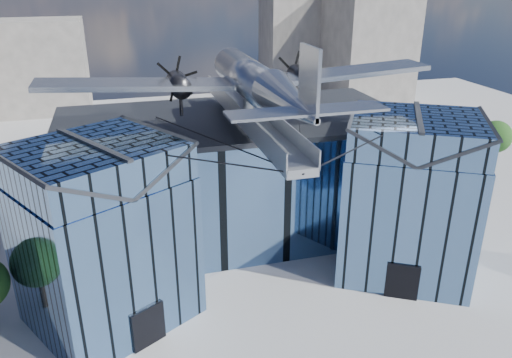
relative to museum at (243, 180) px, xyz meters
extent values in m
plane|color=gray|center=(0.00, -5.82, -5.54)|extent=(120.00, 120.00, 0.00)
cube|color=#4D719E|center=(0.00, 3.18, -0.79)|extent=(28.00, 14.00, 9.50)
cube|color=#282A30|center=(0.00, 3.18, 4.16)|extent=(28.00, 14.00, 0.40)
cube|color=#4D719E|center=(-10.50, -6.82, -0.79)|extent=(11.79, 11.43, 9.50)
cube|color=#4D719E|center=(-10.50, -6.82, 5.06)|extent=(11.56, 11.20, 2.20)
cube|color=#282A30|center=(-12.45, -7.94, 5.06)|extent=(7.98, 9.23, 2.40)
cube|color=#282A30|center=(-8.55, -5.69, 5.06)|extent=(7.98, 9.23, 2.40)
cube|color=#282A30|center=(-10.50, -6.82, 6.21)|extent=(4.30, 7.10, 0.18)
cube|color=black|center=(-8.48, -10.33, -4.24)|extent=(2.03, 1.32, 2.60)
cube|color=black|center=(-6.60, -4.57, -0.79)|extent=(0.34, 0.34, 9.50)
cube|color=#4D719E|center=(10.50, -6.82, -0.79)|extent=(11.79, 11.43, 9.50)
cube|color=#4D719E|center=(10.50, -6.82, 5.06)|extent=(11.56, 11.20, 2.20)
cube|color=#282A30|center=(8.55, -5.69, 5.06)|extent=(7.98, 9.23, 2.40)
cube|color=#282A30|center=(12.45, -7.94, 5.06)|extent=(7.98, 9.23, 2.40)
cube|color=#282A30|center=(10.50, -6.82, 6.21)|extent=(4.30, 7.10, 0.18)
cube|color=black|center=(8.48, -10.33, -4.24)|extent=(2.03, 1.32, 2.60)
cube|color=black|center=(6.60, -4.57, -0.79)|extent=(0.34, 0.34, 9.50)
cube|color=#8F949B|center=(0.00, -2.32, 5.56)|extent=(1.80, 21.00, 0.50)
cube|color=#8F949B|center=(-0.90, -2.32, 6.21)|extent=(0.08, 21.00, 1.10)
cube|color=#8F949B|center=(0.90, -2.32, 6.21)|extent=(0.08, 21.00, 1.10)
cylinder|color=#8F949B|center=(0.00, 7.18, 4.89)|extent=(0.44, 0.44, 1.35)
cylinder|color=#8F949B|center=(0.00, 1.18, 4.89)|extent=(0.44, 0.44, 1.35)
cylinder|color=#8F949B|center=(0.00, -2.82, 4.89)|extent=(0.44, 0.44, 1.35)
cylinder|color=#8F949B|center=(0.00, -1.82, 6.51)|extent=(0.70, 0.70, 1.40)
cylinder|color=black|center=(-5.25, -9.82, 5.86)|extent=(10.55, 6.08, 0.69)
cylinder|color=black|center=(5.25, -9.82, 5.86)|extent=(10.55, 6.08, 0.69)
cylinder|color=black|center=(-3.00, -4.32, 5.01)|extent=(6.09, 17.04, 1.19)
cylinder|color=black|center=(3.00, -4.32, 5.01)|extent=(6.09, 17.04, 1.19)
cylinder|color=#A1A6AD|center=(0.00, -1.82, 8.46)|extent=(2.50, 11.00, 2.50)
sphere|color=#A1A6AD|center=(0.00, 3.68, 8.46)|extent=(2.50, 2.50, 2.50)
cube|color=black|center=(0.00, 2.68, 9.15)|extent=(1.60, 1.40, 0.50)
cone|color=#A1A6AD|center=(0.00, -10.82, 8.76)|extent=(2.50, 7.00, 2.50)
cube|color=#A1A6AD|center=(0.00, -13.12, 10.36)|extent=(0.18, 2.40, 3.40)
cube|color=#A1A6AD|center=(0.00, -13.02, 8.96)|extent=(8.00, 1.80, 0.14)
cube|color=#A1A6AD|center=(-7.00, -0.82, 8.16)|extent=(14.00, 3.20, 1.08)
cylinder|color=black|center=(-4.60, -0.22, 7.91)|extent=(1.44, 3.20, 1.44)
cone|color=black|center=(-4.60, 1.58, 7.91)|extent=(0.70, 0.70, 0.70)
cube|color=black|center=(-4.60, 1.73, 7.91)|extent=(1.05, 0.06, 3.33)
cube|color=black|center=(-4.60, 1.73, 7.91)|extent=(2.53, 0.06, 2.53)
cube|color=black|center=(-4.60, 1.73, 7.91)|extent=(3.33, 0.06, 1.05)
cylinder|color=black|center=(-4.60, -0.82, 6.69)|extent=(0.24, 0.24, 1.75)
cube|color=#A1A6AD|center=(7.00, -0.82, 8.16)|extent=(14.00, 3.20, 1.08)
cylinder|color=black|center=(4.60, -0.22, 7.91)|extent=(1.44, 3.20, 1.44)
cone|color=black|center=(4.60, 1.58, 7.91)|extent=(0.70, 0.70, 0.70)
cube|color=black|center=(4.60, 1.73, 7.91)|extent=(1.05, 0.06, 3.33)
cube|color=black|center=(4.60, 1.73, 7.91)|extent=(2.53, 0.06, 2.53)
cube|color=black|center=(4.60, 1.73, 7.91)|extent=(3.33, 0.06, 1.05)
cylinder|color=black|center=(4.60, -0.82, 6.69)|extent=(0.24, 0.24, 1.75)
cube|color=gray|center=(32.00, 42.18, 3.46)|extent=(12.00, 14.00, 18.00)
cube|color=gray|center=(-20.00, 49.18, 1.46)|extent=(14.00, 10.00, 14.00)
cube|color=gray|center=(22.00, 52.18, 7.46)|extent=(9.00, 9.00, 26.00)
cylinder|color=#332414|center=(30.97, 8.44, -4.17)|extent=(0.50, 0.50, 2.74)
sphere|color=#214719|center=(30.97, 8.44, -1.72)|extent=(4.72, 4.72, 3.59)
camera|label=1|loc=(-8.79, -35.05, 15.26)|focal=35.00mm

